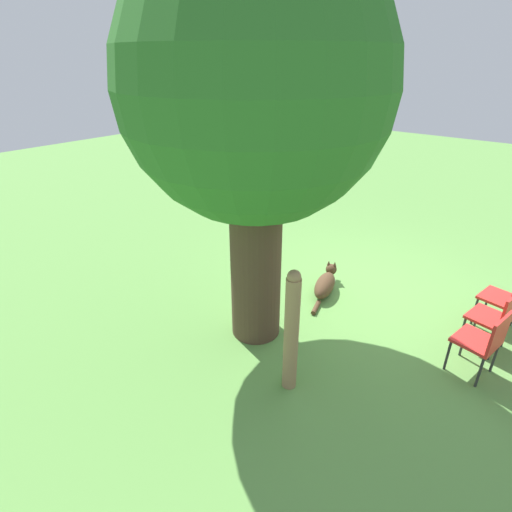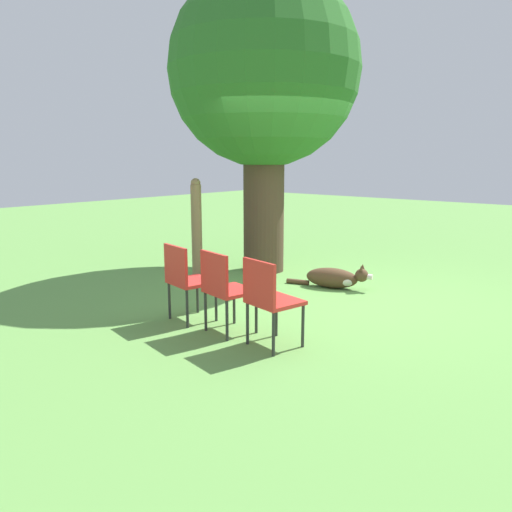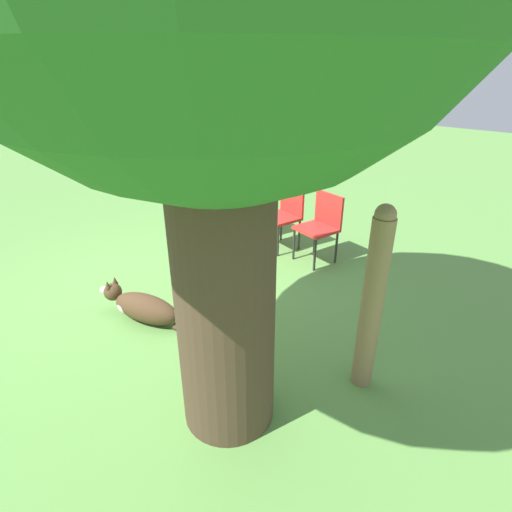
% 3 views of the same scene
% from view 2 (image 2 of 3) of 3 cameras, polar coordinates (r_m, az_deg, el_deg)
% --- Properties ---
extents(ground_plane, '(30.00, 30.00, 0.00)m').
position_cam_2_polar(ground_plane, '(6.58, 8.67, -4.37)').
color(ground_plane, '#609947').
extents(oak_tree, '(2.82, 2.82, 4.43)m').
position_cam_2_polar(oak_tree, '(7.78, 0.93, 20.01)').
color(oak_tree, '#4C3828').
rests_on(oak_tree, ground_plane).
extents(dog, '(0.47, 1.17, 0.36)m').
position_cam_2_polar(dog, '(6.87, 9.09, -2.50)').
color(dog, '#513823').
rests_on(dog, ground_plane).
extents(fence_post, '(0.16, 0.16, 1.46)m').
position_cam_2_polar(fence_post, '(7.46, -6.80, 3.30)').
color(fence_post, '#937551').
rests_on(fence_post, ground_plane).
extents(red_chair_0, '(0.50, 0.51, 0.84)m').
position_cam_2_polar(red_chair_0, '(4.60, 1.46, -4.64)').
color(red_chair_0, red).
rests_on(red_chair_0, ground_plane).
extents(red_chair_1, '(0.50, 0.51, 0.84)m').
position_cam_2_polar(red_chair_1, '(4.98, -3.68, -3.44)').
color(red_chair_1, red).
rests_on(red_chair_1, ground_plane).
extents(red_chair_2, '(0.50, 0.51, 0.84)m').
position_cam_2_polar(red_chair_2, '(5.39, -8.05, -2.39)').
color(red_chair_2, red).
rests_on(red_chair_2, ground_plane).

